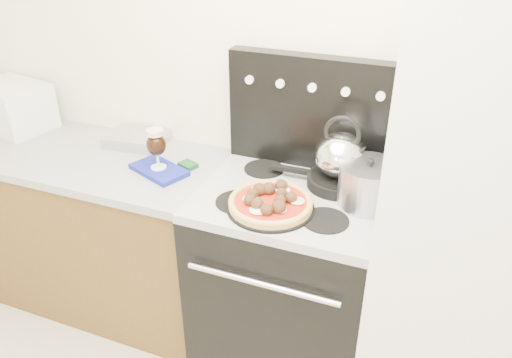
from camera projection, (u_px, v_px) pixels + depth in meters
The scene contains 16 objects.
room_shell at pixel (155, 245), 1.21m from camera, with size 3.52×3.01×2.52m.
base_cabinet at pixel (94, 230), 2.67m from camera, with size 1.45×0.60×0.86m, color brown.
countertop at pixel (79, 155), 2.45m from camera, with size 1.48×0.63×0.04m, color #98989A.
stove_body at pixel (288, 282), 2.30m from camera, with size 0.76×0.65×0.88m, color black.
cooktop at pixel (292, 197), 2.07m from camera, with size 0.76×0.65×0.04m, color #ADADB2.
backguard at pixel (313, 113), 2.16m from camera, with size 0.76×0.08×0.50m, color black.
fridge at pixel (475, 225), 1.80m from camera, with size 0.64×0.68×1.90m, color silver.
toaster_oven at pixel (13, 106), 2.64m from camera, with size 0.38×0.28×0.24m, color silver.
foil_sheet at pixel (137, 139), 2.50m from camera, with size 0.28×0.21×0.06m, color silver.
oven_mitt at pixel (159, 170), 2.25m from camera, with size 0.26×0.15×0.02m, color navy.
beer_glass at pixel (157, 149), 2.20m from camera, with size 0.09×0.09×0.19m, color black, non-canonical shape.
pizza_pan at pixel (270, 207), 1.95m from camera, with size 0.35×0.35×0.01m, color black.
pizza at pixel (271, 201), 1.94m from camera, with size 0.33×0.33×0.05m, color tan, non-canonical shape.
skillet at pixel (338, 181), 2.10m from camera, with size 0.26×0.26×0.05m, color black.
tea_kettle at pixel (340, 152), 2.03m from camera, with size 0.21×0.21×0.23m, color silver, non-canonical shape.
stock_pot at pixel (368, 186), 1.95m from camera, with size 0.23×0.23×0.17m, color #ADABB9.
Camera 1 is at (0.59, -0.52, 1.98)m, focal length 35.00 mm.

